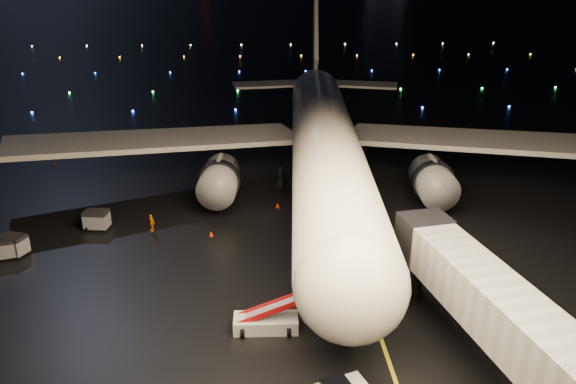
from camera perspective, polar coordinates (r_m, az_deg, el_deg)
The scene contains 13 objects.
ground at distance 331.48m, azimuth -4.06°, elevation 17.79°, with size 2000.00×2000.00×0.00m, color black.
lane_centre at distance 51.28m, azimuth 5.70°, elevation -3.83°, with size 0.25×80.00×0.02m, color gold.
airliner at distance 59.63m, azimuth 3.68°, elevation 9.33°, with size 65.69×62.40×18.61m, color silver, non-canonical shape.
belt_loader at distance 37.11m, azimuth -2.29°, elevation -11.88°, with size 6.17×1.68×2.99m, color silver, non-canonical shape.
crew_c at distance 52.02m, azimuth -13.72°, elevation -3.04°, with size 0.93×0.39×1.60m, color orange.
safety_cone_0 at distance 50.29m, azimuth -7.82°, elevation -4.19°, with size 0.41×0.41×0.47m, color #F92E02.
safety_cone_1 at distance 55.63m, azimuth -1.07°, elevation -1.34°, with size 0.44×0.44×0.50m, color #F92E02.
safety_cone_2 at distance 57.10m, azimuth -7.70°, elevation -0.89°, with size 0.49×0.49×0.56m, color #F92E02.
safety_cone_3 at distance 73.23m, azimuth -22.64°, elevation 2.70°, with size 0.49×0.49×0.55m, color #F92E02.
taxiway_lights at distance 138.51m, azimuth -5.02°, elevation 12.51°, with size 164.00×92.00×0.36m, color black, non-canonical shape.
baggage_cart_0 at distance 53.72m, azimuth -18.86°, elevation -2.71°, with size 2.09×1.46×1.77m, color gray.
baggage_cart_1 at distance 51.39m, azimuth -26.66°, elevation -5.11°, with size 1.99×1.40×1.69m, color gray.
baggage_cart_2 at distance 51.63m, azimuth -26.11°, elevation -4.86°, with size 2.05×1.43×1.74m, color gray.
Camera 1 is at (4.43, -30.72, 21.98)m, focal length 35.00 mm.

